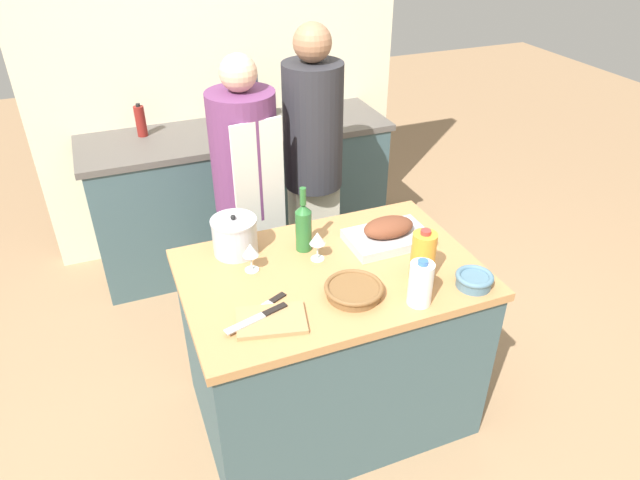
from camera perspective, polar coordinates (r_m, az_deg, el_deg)
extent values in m
plane|color=#9E7A56|center=(3.06, 0.94, -16.40)|extent=(12.00, 12.00, 0.00)
cube|color=#3D565B|center=(2.76, 1.01, -10.74)|extent=(1.24, 0.84, 0.83)
cube|color=#B27F4C|center=(2.49, 1.11, -3.43)|extent=(1.28, 0.86, 0.04)
cube|color=#3D565B|center=(3.97, -7.75, 4.26)|extent=(1.93, 0.58, 0.90)
cube|color=#56514C|center=(3.77, -8.28, 10.54)|extent=(1.99, 0.60, 0.04)
cube|color=beige|center=(3.99, -10.03, 17.01)|extent=(2.49, 0.10, 2.55)
cube|color=#BCBCC1|center=(2.67, 6.79, 0.20)|extent=(0.38, 0.25, 0.04)
ellipsoid|color=brown|center=(2.64, 6.87, 1.27)|extent=(0.25, 0.15, 0.09)
cylinder|color=brown|center=(2.32, 3.40, -5.15)|extent=(0.22, 0.22, 0.04)
torus|color=brown|center=(2.31, 3.41, -4.75)|extent=(0.24, 0.24, 0.02)
cube|color=#AD7F51|center=(2.21, -4.90, -8.02)|extent=(0.30, 0.24, 0.02)
cylinder|color=#B7B7BC|center=(2.58, -8.50, 0.29)|extent=(0.20, 0.20, 0.16)
cylinder|color=#B7B7BC|center=(2.54, -8.65, 1.91)|extent=(0.21, 0.21, 0.01)
sphere|color=black|center=(2.53, -8.69, 2.26)|extent=(0.02, 0.02, 0.02)
cylinder|color=slate|center=(2.45, 15.13, -4.00)|extent=(0.15, 0.15, 0.05)
torus|color=slate|center=(2.44, 15.21, -3.54)|extent=(0.16, 0.16, 0.02)
cylinder|color=orange|center=(2.40, 10.26, -1.65)|extent=(0.10, 0.10, 0.22)
cylinder|color=red|center=(2.34, 10.53, 0.78)|extent=(0.04, 0.04, 0.02)
cylinder|color=white|center=(2.27, 10.02, -4.33)|extent=(0.10, 0.10, 0.19)
cylinder|color=#3360B2|center=(2.22, 10.27, -2.21)|extent=(0.04, 0.04, 0.02)
cylinder|color=#28662D|center=(2.56, -1.66, 0.93)|extent=(0.07, 0.07, 0.19)
cone|color=#28662D|center=(2.51, -1.70, 3.18)|extent=(0.07, 0.07, 0.04)
cylinder|color=#28662D|center=(2.48, -1.72, 4.38)|extent=(0.03, 0.03, 0.08)
cylinder|color=silver|center=(2.49, -6.82, -2.97)|extent=(0.06, 0.06, 0.00)
cylinder|color=silver|center=(2.47, -6.87, -2.23)|extent=(0.01, 0.01, 0.07)
cone|color=silver|center=(2.43, -6.97, -0.96)|extent=(0.07, 0.07, 0.06)
cylinder|color=silver|center=(2.54, -0.25, -1.87)|extent=(0.06, 0.06, 0.00)
cylinder|color=silver|center=(2.52, -0.26, -1.10)|extent=(0.01, 0.01, 0.08)
cone|color=silver|center=(2.49, -0.26, 0.20)|extent=(0.07, 0.07, 0.06)
cube|color=#B7B7BC|center=(2.18, -7.51, -8.28)|extent=(0.17, 0.08, 0.01)
cube|color=black|center=(2.24, -4.54, -6.94)|extent=(0.11, 0.05, 0.01)
cube|color=#B7B7BC|center=(2.27, -6.05, -6.89)|extent=(0.12, 0.08, 0.01)
cube|color=black|center=(2.32, -4.26, -5.79)|extent=(0.08, 0.06, 0.01)
cube|color=#333842|center=(3.84, -7.42, 11.79)|extent=(0.18, 0.14, 0.06)
cylinder|color=#B7B7BC|center=(3.81, -7.84, 12.92)|extent=(0.13, 0.13, 0.11)
cube|color=#333842|center=(3.81, -6.61, 13.63)|extent=(0.05, 0.08, 0.18)
cube|color=#333842|center=(3.76, -7.70, 15.48)|extent=(0.17, 0.08, 0.09)
cylinder|color=#234C28|center=(4.00, -0.35, 13.83)|extent=(0.06, 0.06, 0.18)
cylinder|color=black|center=(3.97, -0.35, 15.19)|extent=(0.02, 0.02, 0.02)
cylinder|color=maroon|center=(3.77, -17.50, 11.26)|extent=(0.06, 0.06, 0.19)
cylinder|color=black|center=(3.74, -17.76, 12.73)|extent=(0.03, 0.03, 0.02)
cube|color=beige|center=(3.37, -6.73, -2.43)|extent=(0.31, 0.24, 0.77)
cylinder|color=#663360|center=(3.03, -7.59, 8.66)|extent=(0.35, 0.35, 0.64)
sphere|color=#DBAD89|center=(2.89, -8.19, 16.23)|extent=(0.19, 0.19, 0.19)
cube|color=silver|center=(2.97, -5.98, 4.33)|extent=(0.27, 0.06, 0.82)
cube|color=beige|center=(3.49, -0.63, -0.37)|extent=(0.27, 0.19, 0.82)
cylinder|color=#28282D|center=(3.15, -0.71, 11.27)|extent=(0.33, 0.33, 0.69)
sphere|color=#996B4C|center=(3.02, -0.77, 19.15)|extent=(0.20, 0.20, 0.20)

